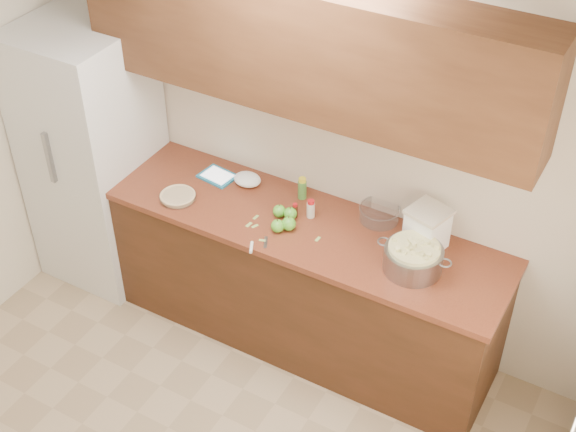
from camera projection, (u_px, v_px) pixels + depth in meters
The scene contains 23 objects.
room_shell at pixel (120, 337), 3.42m from camera, with size 3.60×3.60×3.60m.
counter_run at pixel (290, 276), 4.94m from camera, with size 2.64×0.68×0.92m.
upper_cabinets at pixel (305, 46), 4.12m from camera, with size 2.60×0.34×0.70m, color #59331B.
fridge at pixel (94, 156), 5.20m from camera, with size 0.70×0.70×1.80m, color silver.
pie at pixel (178, 196), 4.79m from camera, with size 0.22×0.22×0.04m.
colander at pixel (413, 258), 4.27m from camera, with size 0.42×0.32×0.16m.
flour_canister at pixel (427, 228), 4.38m from camera, with size 0.25×0.25×0.25m.
tablet at pixel (218, 176), 4.97m from camera, with size 0.24×0.19×0.02m.
paring_knife at pixel (253, 247), 4.45m from camera, with size 0.10×0.18×0.02m.
lemon_bottle at pixel (302, 188), 4.77m from camera, with size 0.05×0.05×0.14m.
cinnamon_shaker at pixel (311, 209), 4.64m from camera, with size 0.05×0.05×0.12m.
vanilla_bottle at pixel (295, 210), 4.64m from camera, with size 0.03×0.03×0.09m.
mixing_bowl at pixel (379, 213), 4.62m from camera, with size 0.24×0.24×0.09m.
paper_towel at pixel (247, 179), 4.90m from camera, with size 0.17×0.14×0.07m, color white.
apple_left at pixel (279, 211), 4.65m from camera, with size 0.08×0.08×0.09m.
apple_center at pixel (290, 214), 4.63m from camera, with size 0.08×0.08×0.09m.
apple_front at pixel (278, 226), 4.54m from camera, with size 0.08×0.08×0.09m.
apple_extra at pixel (289, 224), 4.55m from camera, with size 0.08×0.08×0.09m.
peel_a at pixel (255, 226), 4.60m from camera, with size 0.04×0.02×0.00m, color #A1C660.
peel_b at pixel (256, 217), 4.66m from camera, with size 0.04×0.02×0.00m, color #A1C660.
peel_c at pixel (249, 225), 4.61m from camera, with size 0.05×0.02×0.00m, color #A1C660.
peel_d at pixel (262, 240), 4.50m from camera, with size 0.04×0.02×0.00m, color #A1C660.
peel_e at pixel (318, 239), 4.51m from camera, with size 0.04×0.02×0.00m, color #A1C660.
Camera 1 is at (1.78, -1.69, 3.83)m, focal length 50.00 mm.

